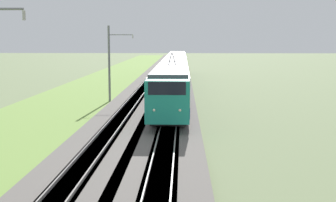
# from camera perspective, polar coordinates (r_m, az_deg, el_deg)

# --- Properties ---
(ballast_main) EXTENTS (240.00, 4.40, 0.30)m
(ballast_main) POSITION_cam_1_polar(r_m,az_deg,el_deg) (58.43, -2.93, 1.49)
(ballast_main) COLOR #605B56
(ballast_main) RESTS_ON ground
(ballast_adjacent) EXTENTS (240.00, 4.40, 0.30)m
(ballast_adjacent) POSITION_cam_1_polar(r_m,az_deg,el_deg) (58.24, 0.84, 1.48)
(ballast_adjacent) COLOR #605B56
(ballast_adjacent) RESTS_ON ground
(track_main) EXTENTS (240.00, 1.57, 0.45)m
(track_main) POSITION_cam_1_polar(r_m,az_deg,el_deg) (58.43, -2.93, 1.50)
(track_main) COLOR #4C4238
(track_main) RESTS_ON ground
(track_adjacent) EXTENTS (240.00, 1.57, 0.45)m
(track_adjacent) POSITION_cam_1_polar(r_m,az_deg,el_deg) (58.24, 0.84, 1.49)
(track_adjacent) COLOR #4C4238
(track_adjacent) RESTS_ON ground
(grass_verge) EXTENTS (240.00, 11.70, 0.12)m
(grass_verge) POSITION_cam_1_polar(r_m,az_deg,el_deg) (59.19, -8.49, 1.41)
(grass_verge) COLOR olive
(grass_verge) RESTS_ON ground
(passenger_train) EXTENTS (60.84, 2.98, 5.09)m
(passenger_train) POSITION_cam_1_polar(r_m,az_deg,el_deg) (59.69, 0.87, 3.78)
(passenger_train) COLOR teal
(passenger_train) RESTS_ON ground
(catenary_mast_mid) EXTENTS (0.22, 2.56, 7.66)m
(catenary_mast_mid) POSITION_cam_1_polar(r_m,az_deg,el_deg) (47.08, -7.11, 4.62)
(catenary_mast_mid) COLOR slate
(catenary_mast_mid) RESTS_ON ground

